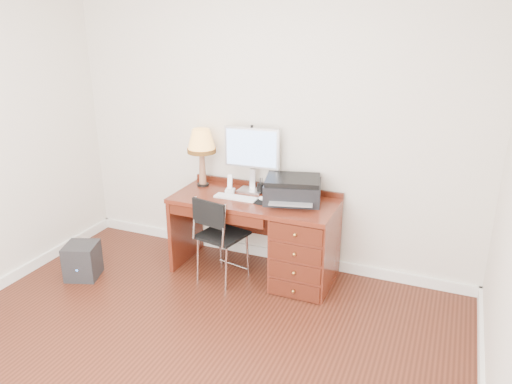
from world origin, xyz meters
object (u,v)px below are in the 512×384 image
at_px(leg_lamp, 201,145).
at_px(chair, 219,231).
at_px(monitor, 252,151).
at_px(printer, 293,189).
at_px(phone, 230,188).
at_px(desk, 287,238).
at_px(equipment_box, 82,261).

xyz_separation_m(leg_lamp, chair, (0.37, -0.41, -0.66)).
bearing_deg(monitor, leg_lamp, -176.53).
xyz_separation_m(printer, phone, (-0.60, -0.03, -0.06)).
xyz_separation_m(printer, chair, (-0.57, -0.34, -0.36)).
relative_size(desk, printer, 2.62).
height_order(leg_lamp, equipment_box, leg_lamp).
distance_m(printer, leg_lamp, 0.99).
bearing_deg(chair, monitor, 87.09).
height_order(phone, equipment_box, phone).
relative_size(desk, monitor, 2.49).
height_order(monitor, phone, monitor).
distance_m(desk, phone, 0.71).
relative_size(monitor, leg_lamp, 1.08).
xyz_separation_m(desk, phone, (-0.59, 0.05, 0.39)).
relative_size(desk, chair, 1.83).
bearing_deg(leg_lamp, monitor, 6.98).
bearing_deg(printer, monitor, 150.17).
xyz_separation_m(monitor, equipment_box, (-1.34, -0.90, -0.96)).
relative_size(monitor, chair, 0.74).
bearing_deg(equipment_box, printer, 3.83).
bearing_deg(monitor, printer, -19.02).
bearing_deg(chair, desk, 37.59).
bearing_deg(chair, leg_lamp, 144.35).
relative_size(leg_lamp, equipment_box, 1.69).
bearing_deg(phone, equipment_box, -161.44).
xyz_separation_m(desk, chair, (-0.56, -0.27, 0.08)).
bearing_deg(desk, monitor, 155.03).
relative_size(desk, phone, 8.49).
bearing_deg(monitor, chair, -108.41).
bearing_deg(desk, chair, -154.39).
bearing_deg(monitor, desk, -28.49).
bearing_deg(equipment_box, monitor, 14.20).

